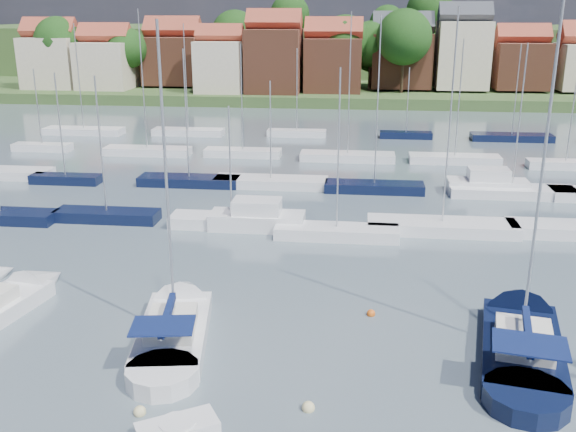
# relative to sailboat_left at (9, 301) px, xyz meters

# --- Properties ---
(ground) EXTENTS (260.00, 260.00, 0.00)m
(ground) POSITION_rel_sailboat_left_xyz_m (16.60, 34.74, -0.36)
(ground) COLOR #42525A
(ground) RESTS_ON ground
(sailboat_left) EXTENTS (4.53, 10.64, 14.08)m
(sailboat_left) POSITION_rel_sailboat_left_xyz_m (0.00, 0.00, 0.00)
(sailboat_left) COLOR silver
(sailboat_left) RESTS_ON ground
(sailboat_centre) EXTENTS (5.05, 12.47, 16.44)m
(sailboat_centre) POSITION_rel_sailboat_left_xyz_m (9.70, -1.09, -0.01)
(sailboat_centre) COLOR silver
(sailboat_centre) RESTS_ON ground
(sailboat_navy) EXTENTS (5.88, 13.76, 18.39)m
(sailboat_navy) POSITION_rel_sailboat_left_xyz_m (26.83, -0.41, -0.01)
(sailboat_navy) COLOR black
(sailboat_navy) RESTS_ON ground
(tender) EXTENTS (3.33, 2.78, 0.66)m
(tender) POSITION_rel_sailboat_left_xyz_m (12.13, -9.73, -0.11)
(tender) COLOR silver
(tender) RESTS_ON ground
(buoy_b) EXTENTS (0.51, 0.51, 0.51)m
(buoy_b) POSITION_rel_sailboat_left_xyz_m (10.27, -8.64, -0.36)
(buoy_b) COLOR beige
(buoy_b) RESTS_ON ground
(buoy_c) EXTENTS (0.48, 0.48, 0.48)m
(buoy_c) POSITION_rel_sailboat_left_xyz_m (11.15, -6.64, -0.36)
(buoy_c) COLOR #D85914
(buoy_c) RESTS_ON ground
(buoy_d) EXTENTS (0.54, 0.54, 0.54)m
(buoy_d) POSITION_rel_sailboat_left_xyz_m (16.95, -7.59, -0.36)
(buoy_d) COLOR beige
(buoy_d) RESTS_ON ground
(buoy_e) EXTENTS (0.45, 0.45, 0.45)m
(buoy_e) POSITION_rel_sailboat_left_xyz_m (19.56, 1.25, -0.36)
(buoy_e) COLOR #D85914
(buoy_e) RESTS_ON ground
(marina_field) EXTENTS (79.62, 41.41, 15.93)m
(marina_field) POSITION_rel_sailboat_left_xyz_m (18.51, 29.89, 0.07)
(marina_field) COLOR silver
(marina_field) RESTS_ON ground
(far_shore_town) EXTENTS (212.46, 90.00, 22.27)m
(far_shore_town) POSITION_rel_sailboat_left_xyz_m (18.83, 127.40, 4.25)
(far_shore_town) COLOR #3B562B
(far_shore_town) RESTS_ON ground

